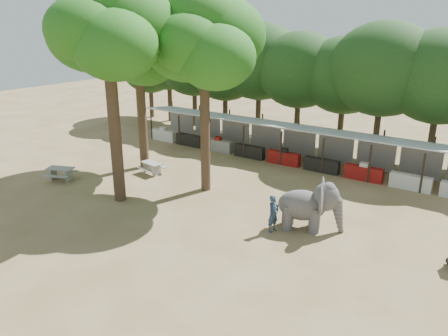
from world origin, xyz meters
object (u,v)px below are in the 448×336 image
Objects in this scene: yard_tree_back at (204,40)px; handler at (273,214)px; picnic_table_near at (61,172)px; picnic_table_far at (152,166)px; yard_tree_center at (108,28)px; yard_tree_left at (138,43)px; elephant at (310,205)px.

yard_tree_back reaches higher than handler.
picnic_table_near is 1.20× the size of picnic_table_far.
yard_tree_center is 6.62× the size of handler.
picnic_table_far is at bearing 24.22° from picnic_table_near.
picnic_table_near is at bearing -122.62° from picnic_table_far.
yard_tree_center is 12.33m from handler.
yard_tree_left is at bearing 120.96° from yard_tree_center.
picnic_table_far is (-1.46, 4.05, -8.71)m from yard_tree_center.
yard_tree_left is 0.97× the size of yard_tree_back.
elephant is at bearing -38.86° from handler.
yard_tree_back is at bearing 9.61° from picnic_table_far.
picnic_table_far is (1.54, -0.95, -7.71)m from yard_tree_left.
yard_tree_left is 6.38× the size of picnic_table_far.
yard_tree_center is at bearing 173.39° from elephant.
yard_tree_back is 9.20m from picnic_table_far.
yard_tree_center is 10.17m from picnic_table_near.
picnic_table_near is at bearing 103.64° from handler.
yard_tree_left is 15.26m from elephant.
picnic_table_near is (-2.31, -5.10, -7.67)m from yard_tree_left.
picnic_table_near is (-5.31, -0.10, -8.68)m from yard_tree_center.
yard_tree_back is 3.43× the size of elephant.
yard_tree_center is 9.72m from picnic_table_far.
handler is at bearing -157.15° from elephant.
picnic_table_far is at bearing -31.81° from yard_tree_left.
yard_tree_center reaches higher than elephant.
handler is at bearing -17.27° from yard_tree_left.
picnic_table_near is (-8.31, -4.10, -8.01)m from yard_tree_back.
handler is 1.05× the size of picnic_table_far.
yard_tree_back is (6.00, -1.00, 0.34)m from yard_tree_left.
handler is (9.03, 1.26, -8.30)m from yard_tree_center.
picnic_table_far is at bearing 83.36° from handler.
elephant is 1.92× the size of picnic_table_far.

